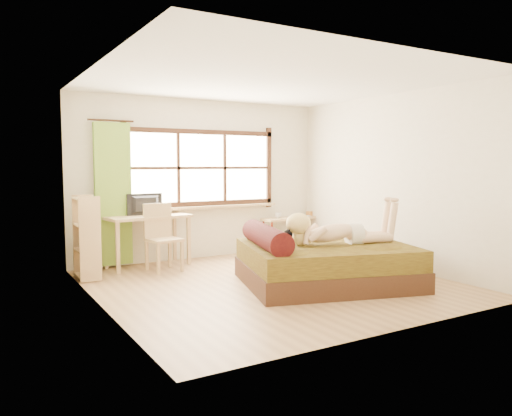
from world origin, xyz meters
TOP-DOWN VIEW (x-y plane):
  - floor at (0.00, 0.00)m, footprint 4.50×4.50m
  - ceiling at (0.00, 0.00)m, footprint 4.50×4.50m
  - wall_back at (0.00, 2.25)m, footprint 4.50×0.00m
  - wall_front at (0.00, -2.25)m, footprint 4.50×0.00m
  - wall_left at (-2.25, 0.00)m, footprint 0.00×4.50m
  - wall_right at (2.25, 0.00)m, footprint 0.00×4.50m
  - window at (0.00, 2.22)m, footprint 2.80×0.16m
  - curtain at (-1.55, 2.13)m, footprint 0.55×0.10m
  - bed at (0.58, -0.38)m, footprint 2.57×2.28m
  - woman at (0.78, -0.45)m, footprint 1.58×0.85m
  - kitten at (-0.09, -0.30)m, footprint 0.35×0.22m
  - desk at (-1.07, 1.95)m, footprint 1.36×0.75m
  - monitor at (-1.07, 2.00)m, footprint 0.60×0.15m
  - chair at (-0.98, 1.59)m, footprint 0.51×0.51m
  - pipe_shelf at (1.77, 2.07)m, footprint 1.27×0.44m
  - cup at (1.46, 2.07)m, footprint 0.14×0.14m
  - book at (1.96, 2.07)m, footprint 0.20×0.25m
  - bookshelf at (-2.08, 1.56)m, footprint 0.29×0.51m

SIDE VIEW (x-z plane):
  - floor at x=0.00m, z-range 0.00..0.00m
  - bed at x=0.58m, z-range -0.12..0.71m
  - pipe_shelf at x=1.77m, z-range 0.10..0.81m
  - chair at x=-0.98m, z-range 0.06..1.07m
  - bookshelf at x=-2.08m, z-range 0.01..1.18m
  - book at x=1.96m, z-range 0.62..0.64m
  - cup at x=1.46m, z-range 0.62..0.72m
  - kitten at x=-0.09m, z-range 0.54..0.80m
  - desk at x=-1.07m, z-range 0.30..1.11m
  - woman at x=0.78m, z-range 0.54..1.19m
  - monitor at x=-1.07m, z-range 0.81..1.15m
  - curtain at x=-1.55m, z-range 0.05..2.25m
  - wall_back at x=0.00m, z-range -0.90..3.60m
  - wall_front at x=0.00m, z-range -0.90..3.60m
  - wall_left at x=-2.25m, z-range -0.90..3.60m
  - wall_right at x=2.25m, z-range -0.90..3.60m
  - window at x=0.00m, z-range 0.78..2.24m
  - ceiling at x=0.00m, z-range 2.70..2.70m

